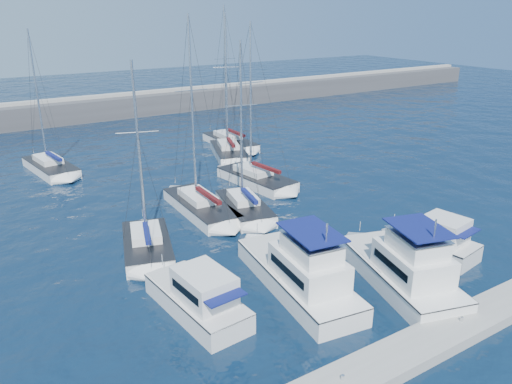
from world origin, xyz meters
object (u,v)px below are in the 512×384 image
sailboat_mid_a (147,245)px  sailboat_mid_c (245,207)px  sailboat_back_c (230,142)px  sailboat_mid_b (201,206)px  sailboat_back_a (51,167)px  motor_yacht_port_outer (199,299)px  motor_yacht_stbd_inner (404,270)px  motor_yacht_stbd_outer (436,242)px  motor_yacht_port_inner (301,274)px  sailboat_back_b (229,152)px  sailboat_mid_d (256,179)px

sailboat_mid_a → sailboat_mid_c: bearing=30.8°
sailboat_mid_c → sailboat_back_c: 21.12m
sailboat_mid_b → sailboat_back_a: (-8.07, 17.72, -0.01)m
motor_yacht_port_outer → sailboat_back_a: (-1.61, 30.63, -0.43)m
motor_yacht_stbd_inner → sailboat_mid_c: 14.90m
motor_yacht_port_outer → motor_yacht_stbd_outer: bearing=-12.7°
motor_yacht_stbd_inner → motor_yacht_port_inner: bearing=168.1°
motor_yacht_port_outer → sailboat_back_b: 30.70m
motor_yacht_stbd_outer → sailboat_back_c: 31.98m
sailboat_mid_d → sailboat_back_c: (4.69, 13.32, 0.02)m
motor_yacht_port_inner → motor_yacht_stbd_inner: (5.43, -2.85, -0.00)m
sailboat_mid_b → motor_yacht_stbd_outer: bearing=-55.0°
sailboat_mid_c → motor_yacht_port_outer: bearing=-117.9°
motor_yacht_port_inner → sailboat_mid_b: 14.02m
sailboat_mid_d → sailboat_mid_c: bearing=-136.9°
motor_yacht_port_outer → sailboat_mid_b: sailboat_mid_b is taller
sailboat_mid_d → sailboat_back_a: bearing=130.5°
sailboat_back_a → sailboat_mid_d: bearing=-50.7°
sailboat_mid_b → sailboat_back_c: (12.23, 16.82, 0.01)m
motor_yacht_port_outer → sailboat_mid_c: (9.35, 10.80, -0.42)m
motor_yacht_stbd_outer → sailboat_back_b: sailboat_back_b is taller
sailboat_mid_a → motor_yacht_port_inner: bearing=-42.3°
sailboat_mid_c → sailboat_back_a: (-10.95, 19.83, -0.01)m
sailboat_mid_c → sailboat_back_b: 16.70m
sailboat_mid_a → sailboat_back_c: 28.12m
motor_yacht_port_inner → sailboat_mid_b: bearing=95.8°
motor_yacht_port_outer → motor_yacht_stbd_inner: size_ratio=0.73×
motor_yacht_port_outer → sailboat_mid_d: (14.01, 16.41, -0.42)m
sailboat_mid_b → sailboat_mid_c: 3.57m
sailboat_mid_c → sailboat_mid_d: sailboat_mid_d is taller
motor_yacht_port_inner → motor_yacht_stbd_inner: 6.13m
motor_yacht_stbd_inner → sailboat_mid_a: bearing=147.7°
motor_yacht_stbd_inner → sailboat_back_c: bearing=93.6°
motor_yacht_port_inner → sailboat_mid_c: size_ratio=0.77×
sailboat_back_b → motor_yacht_stbd_inner: bearing=-79.9°
motor_yacht_stbd_inner → sailboat_mid_d: bearing=98.6°
motor_yacht_port_inner → sailboat_mid_a: 11.22m
motor_yacht_stbd_inner → sailboat_mid_c: (-2.10, 14.74, -0.61)m
motor_yacht_stbd_outer → sailboat_back_c: sailboat_back_c is taller
motor_yacht_port_inner → sailboat_back_c: bearing=75.3°
motor_yacht_stbd_inner → sailboat_back_b: size_ratio=0.64×
sailboat_mid_c → sailboat_back_a: size_ratio=0.97×
sailboat_mid_a → sailboat_back_c: sailboat_back_c is taller
motor_yacht_stbd_outer → sailboat_mid_a: (-16.22, 10.67, -0.43)m
motor_yacht_port_inner → sailboat_mid_b: (0.45, 14.00, -0.61)m
sailboat_mid_c → motor_yacht_stbd_outer: bearing=-48.3°
sailboat_mid_a → sailboat_back_b: sailboat_back_b is taller
sailboat_mid_a → sailboat_back_a: sailboat_back_a is taller
motor_yacht_port_outer → motor_yacht_port_inner: (6.01, -1.09, 0.19)m
sailboat_mid_b → motor_yacht_port_outer: bearing=-115.2°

